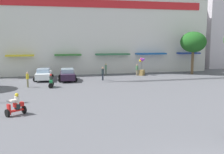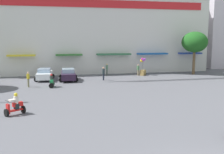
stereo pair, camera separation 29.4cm
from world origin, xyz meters
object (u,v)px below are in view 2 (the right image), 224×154
object	(u,v)px
scooter_rider_5	(52,82)
balloon_vendor_cart	(143,67)
pedestrian_4	(28,78)
parked_car_0	(45,74)
pedestrian_1	(107,69)
plaza_tree_3	(195,42)
pedestrian_2	(103,73)
parked_car_1	(68,75)
pedestrian_3	(138,69)
scooter_rider_4	(15,106)

from	to	relation	value
scooter_rider_5	balloon_vendor_cart	distance (m)	14.20
pedestrian_4	balloon_vendor_cart	xyz separation A→B (m)	(14.92, 6.10, 0.18)
parked_car_0	pedestrian_1	distance (m)	8.79
plaza_tree_3	parked_car_0	size ratio (longest dim) A/B	1.42
scooter_rider_5	pedestrian_2	size ratio (longest dim) A/B	0.89
pedestrian_1	pedestrian_2	size ratio (longest dim) A/B	1.01
plaza_tree_3	parked_car_1	size ratio (longest dim) A/B	1.41
plaza_tree_3	pedestrian_3	size ratio (longest dim) A/B	3.87
scooter_rider_4	balloon_vendor_cart	world-z (taller)	balloon_vendor_cart
pedestrian_3	balloon_vendor_cart	xyz separation A→B (m)	(0.71, 0.05, 0.24)
parked_car_1	scooter_rider_4	bearing A→B (deg)	-107.23
pedestrian_2	balloon_vendor_cart	bearing A→B (deg)	27.18
parked_car_0	balloon_vendor_cart	bearing A→B (deg)	6.25
pedestrian_3	scooter_rider_4	bearing A→B (deg)	-130.30
pedestrian_4	parked_car_1	bearing A→B (deg)	39.49
parked_car_0	parked_car_1	size ratio (longest dim) A/B	0.99
pedestrian_2	pedestrian_3	world-z (taller)	pedestrian_2
plaza_tree_3	pedestrian_3	xyz separation A→B (m)	(-8.25, 0.45, -3.70)
parked_car_1	pedestrian_4	bearing A→B (deg)	-140.51
pedestrian_3	balloon_vendor_cart	distance (m)	0.75
parked_car_1	pedestrian_4	distance (m)	5.75
scooter_rider_4	balloon_vendor_cart	size ratio (longest dim) A/B	0.61
parked_car_1	pedestrian_4	xyz separation A→B (m)	(-4.43, -3.65, 0.21)
pedestrian_2	plaza_tree_3	bearing A→B (deg)	11.10
parked_car_1	scooter_rider_4	xyz separation A→B (m)	(-4.46, -14.40, -0.12)
plaza_tree_3	pedestrian_4	distance (m)	23.43
pedestrian_1	balloon_vendor_cart	xyz separation A→B (m)	(4.91, -1.04, 0.18)
scooter_rider_5	pedestrian_2	distance (m)	7.20
scooter_rider_4	pedestrian_3	world-z (taller)	pedestrian_3
parked_car_1	pedestrian_3	xyz separation A→B (m)	(9.78, 2.40, 0.14)
pedestrian_4	plaza_tree_3	bearing A→B (deg)	14.01
parked_car_0	scooter_rider_4	xyz separation A→B (m)	(-1.61, -15.38, -0.12)
balloon_vendor_cart	pedestrian_1	bearing A→B (deg)	168.06
scooter_rider_5	balloon_vendor_cart	xyz separation A→B (m)	(12.50, 6.70, 0.53)
parked_car_1	plaza_tree_3	bearing A→B (deg)	6.18
parked_car_0	scooter_rider_5	size ratio (longest dim) A/B	2.95
parked_car_0	pedestrian_3	size ratio (longest dim) A/B	2.73
plaza_tree_3	scooter_rider_4	xyz separation A→B (m)	(-22.49, -16.35, -3.97)
scooter_rider_4	pedestrian_2	world-z (taller)	pedestrian_2
plaza_tree_3	pedestrian_1	distance (m)	13.06
parked_car_1	pedestrian_2	world-z (taller)	pedestrian_2
pedestrian_3	pedestrian_1	bearing A→B (deg)	165.54
parked_car_0	balloon_vendor_cart	distance (m)	13.43
scooter_rider_5	pedestrian_2	xyz separation A→B (m)	(6.28, 3.51, 0.34)
parked_car_0	pedestrian_4	xyz separation A→B (m)	(-1.58, -4.64, 0.21)
pedestrian_2	balloon_vendor_cart	world-z (taller)	balloon_vendor_cart
parked_car_1	pedestrian_1	size ratio (longest dim) A/B	2.60
pedestrian_2	pedestrian_4	bearing A→B (deg)	-161.53
scooter_rider_4	scooter_rider_5	distance (m)	10.43
plaza_tree_3	pedestrian_3	bearing A→B (deg)	176.87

